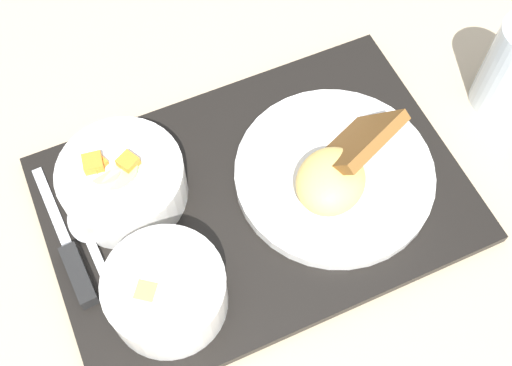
{
  "coord_description": "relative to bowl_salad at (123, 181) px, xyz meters",
  "views": [
    {
      "loc": [
        -0.14,
        -0.27,
        0.62
      ],
      "look_at": [
        0.0,
        0.0,
        0.04
      ],
      "focal_mm": 45.0,
      "sensor_mm": 36.0,
      "label": 1
    }
  ],
  "objects": [
    {
      "name": "ground_plane",
      "position": [
        0.12,
        -0.07,
        -0.04
      ],
      "size": [
        4.0,
        4.0,
        0.0
      ],
      "primitive_type": "plane",
      "color": "tan"
    },
    {
      "name": "bowl_soup",
      "position": [
        -0.01,
        -0.13,
        0.0
      ],
      "size": [
        0.12,
        0.12,
        0.06
      ],
      "color": "white",
      "rests_on": "serving_tray"
    },
    {
      "name": "bowl_salad",
      "position": [
        0.0,
        0.0,
        0.0
      ],
      "size": [
        0.13,
        0.13,
        0.06
      ],
      "color": "white",
      "rests_on": "serving_tray"
    },
    {
      "name": "spoon",
      "position": [
        -0.05,
        -0.04,
        -0.02
      ],
      "size": [
        0.03,
        0.16,
        0.01
      ],
      "rotation": [
        0.0,
        0.0,
        1.57
      ],
      "color": "silver",
      "rests_on": "serving_tray"
    },
    {
      "name": "knife",
      "position": [
        -0.08,
        -0.05,
        -0.02
      ],
      "size": [
        0.02,
        0.17,
        0.02
      ],
      "rotation": [
        0.0,
        0.0,
        1.56
      ],
      "color": "silver",
      "rests_on": "serving_tray"
    },
    {
      "name": "glass_water",
      "position": [
        0.43,
        -0.08,
        0.01
      ],
      "size": [
        0.06,
        0.06,
        0.12
      ],
      "color": "silver",
      "rests_on": "ground_plane"
    },
    {
      "name": "plate_main",
      "position": [
        0.2,
        -0.09,
        -0.01
      ],
      "size": [
        0.21,
        0.21,
        0.08
      ],
      "color": "white",
      "rests_on": "serving_tray"
    },
    {
      "name": "serving_tray",
      "position": [
        0.12,
        -0.07,
        -0.04
      ],
      "size": [
        0.46,
        0.32,
        0.01
      ],
      "color": "black",
      "rests_on": "ground_plane"
    }
  ]
}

